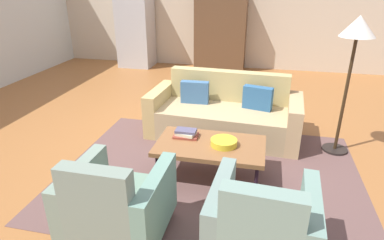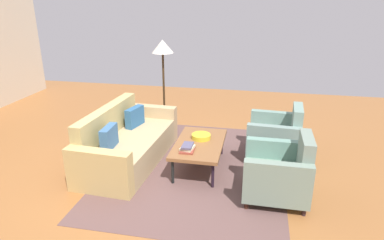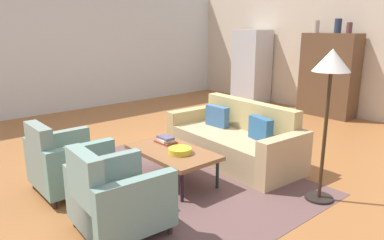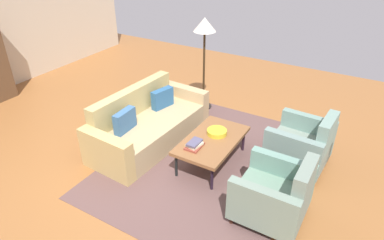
# 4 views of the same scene
# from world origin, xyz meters

# --- Properties ---
(ground_plane) EXTENTS (10.37, 10.37, 0.00)m
(ground_plane) POSITION_xyz_m (0.00, 0.00, 0.00)
(ground_plane) COLOR #9A6031
(wall_back) EXTENTS (8.61, 0.12, 2.80)m
(wall_back) POSITION_xyz_m (0.00, 4.32, 1.40)
(wall_back) COLOR beige
(wall_back) RESTS_ON ground
(area_rug) EXTENTS (3.40, 2.60, 0.01)m
(area_rug) POSITION_xyz_m (0.54, -0.77, 0.00)
(area_rug) COLOR brown
(area_rug) RESTS_ON ground
(couch) EXTENTS (2.15, 1.02, 0.86)m
(couch) POSITION_xyz_m (0.54, 0.36, 0.29)
(couch) COLOR tan
(couch) RESTS_ON ground
(coffee_table) EXTENTS (1.20, 0.70, 0.42)m
(coffee_table) POSITION_xyz_m (0.54, -0.82, 0.38)
(coffee_table) COLOR black
(coffee_table) RESTS_ON ground
(armchair_left) EXTENTS (0.80, 0.80, 0.88)m
(armchair_left) POSITION_xyz_m (-0.06, -1.99, 0.34)
(armchair_left) COLOR #391D15
(armchair_left) RESTS_ON ground
(armchair_right) EXTENTS (0.85, 0.85, 0.88)m
(armchair_right) POSITION_xyz_m (1.13, -1.99, 0.34)
(armchair_right) COLOR #37220F
(armchair_right) RESTS_ON ground
(fruit_bowl) EXTENTS (0.29, 0.29, 0.07)m
(fruit_bowl) POSITION_xyz_m (0.69, -0.82, 0.45)
(fruit_bowl) COLOR gold
(fruit_bowl) RESTS_ON coffee_table
(book_stack) EXTENTS (0.28, 0.20, 0.09)m
(book_stack) POSITION_xyz_m (0.23, -0.70, 0.46)
(book_stack) COLOR brown
(book_stack) RESTS_ON coffee_table
(cabinet) EXTENTS (1.20, 0.51, 1.80)m
(cabinet) POSITION_xyz_m (-0.05, 3.97, 0.90)
(cabinet) COLOR brown
(cabinet) RESTS_ON ground
(refrigerator) EXTENTS (0.80, 0.73, 1.85)m
(refrigerator) POSITION_xyz_m (-2.16, 3.87, 0.93)
(refrigerator) COLOR #B7BABF
(refrigerator) RESTS_ON ground
(floor_lamp) EXTENTS (0.40, 0.40, 1.72)m
(floor_lamp) POSITION_xyz_m (2.05, 0.15, 1.44)
(floor_lamp) COLOR black
(floor_lamp) RESTS_ON ground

